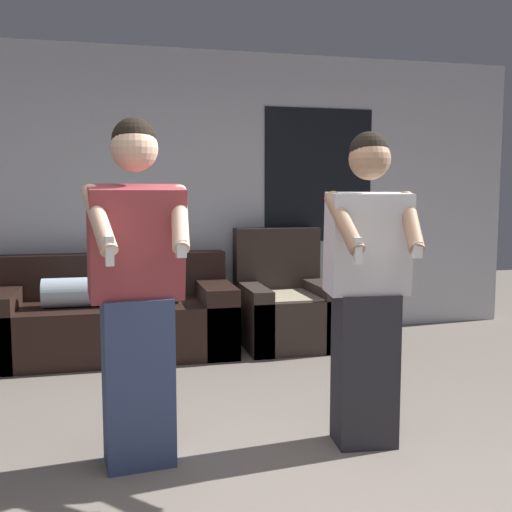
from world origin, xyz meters
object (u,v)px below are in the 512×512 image
(person_right, at_px, (367,289))
(couch, at_px, (113,318))
(armchair, at_px, (285,308))
(person_left, at_px, (137,294))

(person_right, bearing_deg, couch, 121.08)
(couch, height_order, armchair, armchair)
(armchair, relative_size, person_right, 0.62)
(armchair, height_order, person_left, person_left)
(couch, relative_size, person_left, 1.17)
(couch, relative_size, person_right, 1.20)
(person_left, bearing_deg, couch, 93.29)
(person_left, bearing_deg, person_right, -1.23)
(person_right, bearing_deg, person_left, 178.77)
(person_left, bearing_deg, armchair, 57.42)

